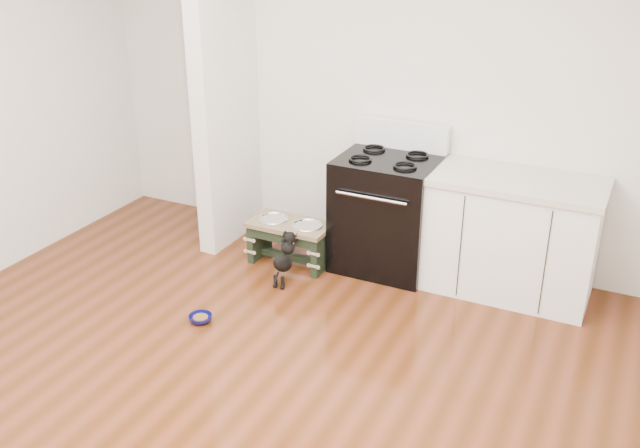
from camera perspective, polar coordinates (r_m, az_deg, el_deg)
The scene contains 8 objects.
ground at distance 4.36m, azimuth -8.70°, elevation -14.45°, with size 5.00×5.00×0.00m, color #49230D.
room_shell at distance 3.58m, azimuth -10.32°, elevation 6.25°, with size 5.00×5.00×5.00m.
partition_wall at distance 5.96m, azimuth -7.62°, elevation 10.94°, with size 0.15×0.80×2.70m, color silver.
oven_range at distance 5.67m, azimuth 5.38°, elevation 1.03°, with size 0.76×0.69×1.14m.
cabinet_run at distance 5.47m, azimuth 15.06°, elevation -0.94°, with size 1.24×0.64×0.91m.
dog_feeder at distance 5.77m, azimuth -2.43°, elevation -0.85°, with size 0.66×0.35×0.38m.
puppy at distance 5.49m, azimuth -2.84°, elevation -2.64°, with size 0.12×0.34×0.40m.
floor_bowl at distance 5.15m, azimuth -9.54°, elevation -7.46°, with size 0.18×0.18×0.05m.
Camera 1 is at (2.04, -2.74, 2.71)m, focal length 40.00 mm.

